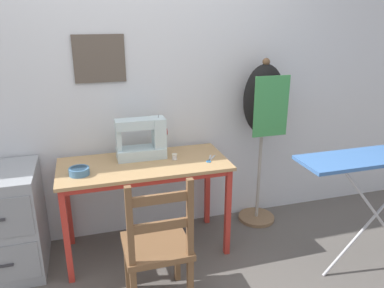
{
  "coord_description": "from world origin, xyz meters",
  "views": [
    {
      "loc": [
        -0.38,
        -2.26,
        1.76
      ],
      "look_at": [
        0.36,
        0.25,
        0.85
      ],
      "focal_mm": 35.0,
      "sensor_mm": 36.0,
      "label": 1
    }
  ],
  "objects_px": {
    "fabric_bowl": "(79,171)",
    "scissors": "(210,160)",
    "filing_cabinet": "(8,222)",
    "dress_form": "(263,108)",
    "wooden_chair": "(157,247)",
    "thread_spool_near_machine": "(175,157)",
    "sewing_machine": "(144,139)"
  },
  "relations": [
    {
      "from": "scissors",
      "to": "sewing_machine",
      "type": "bearing_deg",
      "value": 156.76
    },
    {
      "from": "thread_spool_near_machine",
      "to": "wooden_chair",
      "type": "relative_size",
      "value": 0.05
    },
    {
      "from": "fabric_bowl",
      "to": "wooden_chair",
      "type": "relative_size",
      "value": 0.15
    },
    {
      "from": "filing_cabinet",
      "to": "dress_form",
      "type": "distance_m",
      "value": 2.1
    },
    {
      "from": "fabric_bowl",
      "to": "filing_cabinet",
      "type": "distance_m",
      "value": 0.65
    },
    {
      "from": "fabric_bowl",
      "to": "scissors",
      "type": "relative_size",
      "value": 0.96
    },
    {
      "from": "sewing_machine",
      "to": "filing_cabinet",
      "type": "relative_size",
      "value": 0.5
    },
    {
      "from": "fabric_bowl",
      "to": "wooden_chair",
      "type": "xyz_separation_m",
      "value": [
        0.42,
        -0.53,
        -0.33
      ]
    },
    {
      "from": "scissors",
      "to": "thread_spool_near_machine",
      "type": "bearing_deg",
      "value": 160.81
    },
    {
      "from": "sewing_machine",
      "to": "thread_spool_near_machine",
      "type": "relative_size",
      "value": 8.56
    },
    {
      "from": "sewing_machine",
      "to": "scissors",
      "type": "bearing_deg",
      "value": -23.24
    },
    {
      "from": "fabric_bowl",
      "to": "wooden_chair",
      "type": "distance_m",
      "value": 0.75
    },
    {
      "from": "scissors",
      "to": "filing_cabinet",
      "type": "distance_m",
      "value": 1.5
    },
    {
      "from": "thread_spool_near_machine",
      "to": "fabric_bowl",
      "type": "bearing_deg",
      "value": -172.64
    },
    {
      "from": "scissors",
      "to": "wooden_chair",
      "type": "distance_m",
      "value": 0.8
    },
    {
      "from": "sewing_machine",
      "to": "dress_form",
      "type": "distance_m",
      "value": 1.01
    },
    {
      "from": "filing_cabinet",
      "to": "dress_form",
      "type": "height_order",
      "value": "dress_form"
    },
    {
      "from": "dress_form",
      "to": "wooden_chair",
      "type": "bearing_deg",
      "value": -143.78
    },
    {
      "from": "fabric_bowl",
      "to": "scissors",
      "type": "bearing_deg",
      "value": 0.12
    },
    {
      "from": "wooden_chair",
      "to": "dress_form",
      "type": "relative_size",
      "value": 0.63
    },
    {
      "from": "thread_spool_near_machine",
      "to": "dress_form",
      "type": "height_order",
      "value": "dress_form"
    },
    {
      "from": "sewing_machine",
      "to": "fabric_bowl",
      "type": "relative_size",
      "value": 2.78
    },
    {
      "from": "sewing_machine",
      "to": "filing_cabinet",
      "type": "height_order",
      "value": "sewing_machine"
    },
    {
      "from": "fabric_bowl",
      "to": "filing_cabinet",
      "type": "relative_size",
      "value": 0.18
    },
    {
      "from": "sewing_machine",
      "to": "dress_form",
      "type": "relative_size",
      "value": 0.27
    },
    {
      "from": "wooden_chair",
      "to": "filing_cabinet",
      "type": "relative_size",
      "value": 1.19
    },
    {
      "from": "sewing_machine",
      "to": "fabric_bowl",
      "type": "distance_m",
      "value": 0.53
    },
    {
      "from": "thread_spool_near_machine",
      "to": "wooden_chair",
      "type": "distance_m",
      "value": 0.75
    },
    {
      "from": "thread_spool_near_machine",
      "to": "wooden_chair",
      "type": "height_order",
      "value": "wooden_chair"
    },
    {
      "from": "fabric_bowl",
      "to": "thread_spool_near_machine",
      "type": "xyz_separation_m",
      "value": [
        0.69,
        0.09,
        -0.0
      ]
    },
    {
      "from": "sewing_machine",
      "to": "dress_form",
      "type": "height_order",
      "value": "dress_form"
    },
    {
      "from": "filing_cabinet",
      "to": "sewing_machine",
      "type": "bearing_deg",
      "value": 4.28
    }
  ]
}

